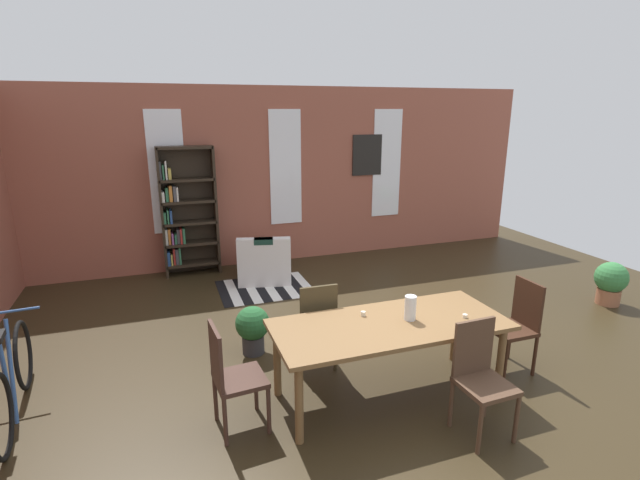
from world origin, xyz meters
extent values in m
plane|color=#312716|center=(0.00, 0.00, 0.00)|extent=(10.72, 10.72, 0.00)
cube|color=#9C5341|center=(0.00, 4.14, 1.49)|extent=(9.24, 0.12, 2.98)
cube|color=white|center=(-1.92, 4.07, 1.64)|extent=(0.55, 0.02, 1.94)
cube|color=white|center=(0.00, 4.07, 1.64)|extent=(0.55, 0.02, 1.94)
cube|color=white|center=(1.92, 4.07, 1.64)|extent=(0.55, 0.02, 1.94)
cube|color=brown|center=(-0.22, -0.25, 0.73)|extent=(2.14, 0.90, 0.04)
cylinder|color=brown|center=(-1.19, -0.61, 0.35)|extent=(0.07, 0.07, 0.71)
cylinder|color=brown|center=(0.75, -0.61, 0.35)|extent=(0.07, 0.07, 0.71)
cylinder|color=brown|center=(-1.19, 0.10, 0.35)|extent=(0.07, 0.07, 0.71)
cylinder|color=brown|center=(0.75, 0.10, 0.35)|extent=(0.07, 0.07, 0.71)
cylinder|color=silver|center=(-0.02, -0.25, 0.86)|extent=(0.11, 0.11, 0.23)
cylinder|color=silver|center=(0.48, -0.39, 0.76)|extent=(0.04, 0.04, 0.03)
cylinder|color=silver|center=(-0.39, -0.04, 0.77)|extent=(0.04, 0.04, 0.04)
cube|color=#3C321E|center=(-0.70, 0.50, 0.45)|extent=(0.41, 0.41, 0.04)
cube|color=#3C321E|center=(-0.70, 0.31, 0.70)|extent=(0.38, 0.04, 0.50)
cylinder|color=#3C321E|center=(-0.52, 0.67, 0.21)|extent=(0.04, 0.04, 0.43)
cylinder|color=#3C321E|center=(-0.88, 0.68, 0.21)|extent=(0.04, 0.04, 0.43)
cylinder|color=#3C321E|center=(-0.52, 0.31, 0.21)|extent=(0.04, 0.04, 0.43)
cylinder|color=#3C321E|center=(-0.88, 0.32, 0.21)|extent=(0.04, 0.04, 0.43)
cube|color=#371F13|center=(1.15, -0.25, 0.45)|extent=(0.40, 0.40, 0.04)
cube|color=#371F13|center=(1.33, -0.25, 0.70)|extent=(0.03, 0.38, 0.50)
cylinder|color=#371F13|center=(0.97, -0.07, 0.21)|extent=(0.04, 0.04, 0.43)
cylinder|color=#371F13|center=(0.97, -0.43, 0.21)|extent=(0.04, 0.04, 0.43)
cylinder|color=#371F13|center=(1.33, -0.07, 0.21)|extent=(0.04, 0.04, 0.43)
cylinder|color=#371F13|center=(1.33, -0.43, 0.21)|extent=(0.04, 0.04, 0.43)
cube|color=#412920|center=(-1.59, -0.25, 0.45)|extent=(0.43, 0.43, 0.04)
cube|color=#412920|center=(-1.77, -0.27, 0.70)|extent=(0.06, 0.38, 0.50)
cylinder|color=#412920|center=(-1.39, -0.42, 0.21)|extent=(0.04, 0.04, 0.43)
cylinder|color=#412920|center=(-1.42, -0.06, 0.21)|extent=(0.04, 0.04, 0.43)
cylinder|color=#412920|center=(-1.75, -0.45, 0.21)|extent=(0.04, 0.04, 0.43)
cylinder|color=#412920|center=(-1.78, -0.09, 0.21)|extent=(0.04, 0.04, 0.43)
cube|color=#4C3424|center=(0.26, -1.01, 0.45)|extent=(0.41, 0.41, 0.04)
cube|color=#4C3424|center=(0.26, -0.82, 0.70)|extent=(0.38, 0.04, 0.50)
cylinder|color=#4C3424|center=(0.09, -1.19, 0.21)|extent=(0.04, 0.04, 0.43)
cylinder|color=#4C3424|center=(0.45, -1.18, 0.21)|extent=(0.04, 0.04, 0.43)
cylinder|color=#4C3424|center=(0.08, -0.83, 0.21)|extent=(0.04, 0.04, 0.43)
cylinder|color=#4C3424|center=(0.44, -0.82, 0.21)|extent=(0.04, 0.04, 0.43)
cube|color=#2D2319|center=(-2.06, 3.88, 1.03)|extent=(0.04, 0.30, 2.06)
cube|color=#2D2319|center=(-1.23, 3.88, 1.03)|extent=(0.04, 0.30, 2.06)
cube|color=#2D2319|center=(-1.65, 4.02, 1.03)|extent=(0.87, 0.01, 2.06)
cube|color=#2D2319|center=(-1.65, 3.88, 0.17)|extent=(0.83, 0.30, 0.04)
cube|color=#284C8C|center=(-2.02, 3.88, 0.30)|extent=(0.05, 0.25, 0.22)
cube|color=gold|center=(-1.98, 3.88, 0.28)|extent=(0.03, 0.22, 0.18)
cube|color=#B22D28|center=(-1.93, 3.88, 0.33)|extent=(0.03, 0.19, 0.27)
cube|color=#4C4C51|center=(-1.89, 3.88, 0.32)|extent=(0.04, 0.16, 0.25)
cube|color=#33724C|center=(-1.85, 3.88, 0.33)|extent=(0.03, 0.19, 0.27)
cube|color=#2D2319|center=(-1.65, 3.88, 0.51)|extent=(0.83, 0.30, 0.04)
cube|color=white|center=(-2.03, 3.88, 0.66)|extent=(0.04, 0.19, 0.25)
cube|color=orange|center=(-1.98, 3.88, 0.66)|extent=(0.04, 0.17, 0.24)
cube|color=#8C4C8C|center=(-1.94, 3.88, 0.62)|extent=(0.03, 0.24, 0.18)
cube|color=#33724C|center=(-1.89, 3.88, 0.62)|extent=(0.03, 0.18, 0.16)
cube|color=#4C4C51|center=(-1.84, 3.88, 0.65)|extent=(0.04, 0.18, 0.24)
cube|color=#B22D28|center=(-1.80, 3.88, 0.66)|extent=(0.03, 0.25, 0.25)
cube|color=#33724C|center=(-1.76, 3.88, 0.66)|extent=(0.04, 0.22, 0.25)
cube|color=#2D2319|center=(-1.65, 3.88, 0.86)|extent=(0.83, 0.30, 0.04)
cube|color=#33724C|center=(-2.03, 3.88, 0.97)|extent=(0.04, 0.24, 0.18)
cube|color=#33724C|center=(-1.98, 3.88, 0.98)|extent=(0.03, 0.25, 0.21)
cube|color=#284C8C|center=(-1.93, 3.88, 0.98)|extent=(0.03, 0.24, 0.20)
cube|color=#2D2319|center=(-1.65, 3.88, 1.20)|extent=(0.83, 0.30, 0.04)
cube|color=white|center=(-2.02, 3.88, 1.30)|extent=(0.04, 0.24, 0.16)
cube|color=#33724C|center=(-1.96, 3.88, 1.33)|extent=(0.04, 0.17, 0.21)
cube|color=orange|center=(-1.91, 3.88, 1.34)|extent=(0.05, 0.21, 0.24)
cube|color=#4C4C51|center=(-1.85, 3.88, 1.34)|extent=(0.04, 0.22, 0.23)
cube|color=white|center=(-1.81, 3.88, 1.33)|extent=(0.03, 0.21, 0.22)
cube|color=#2D2319|center=(-1.65, 3.88, 1.54)|extent=(0.83, 0.30, 0.04)
cube|color=#4C4C51|center=(-2.03, 3.88, 1.70)|extent=(0.03, 0.15, 0.27)
cube|color=#33724C|center=(-1.99, 3.88, 1.68)|extent=(0.03, 0.18, 0.23)
cube|color=white|center=(-1.95, 3.88, 1.70)|extent=(0.03, 0.19, 0.28)
cube|color=gold|center=(-1.90, 3.88, 1.65)|extent=(0.04, 0.17, 0.17)
cube|color=#2D2319|center=(-1.65, 3.88, 2.04)|extent=(0.83, 0.30, 0.04)
cube|color=silver|center=(-0.60, 3.23, 0.20)|extent=(0.96, 0.96, 0.40)
cube|color=silver|center=(-0.67, 2.91, 0.57)|extent=(0.82, 0.34, 0.35)
cube|color=silver|center=(-0.27, 3.15, 0.48)|extent=(0.28, 0.73, 0.15)
cube|color=silver|center=(-0.93, 3.30, 0.48)|extent=(0.28, 0.73, 0.15)
cube|color=#19382D|center=(-0.67, 2.91, 0.71)|extent=(0.31, 0.23, 0.08)
torus|color=black|center=(-3.39, 0.06, 0.32)|extent=(0.09, 0.67, 0.67)
torus|color=black|center=(-3.46, 1.07, 0.32)|extent=(0.09, 0.67, 0.67)
cylinder|color=#335999|center=(-3.42, 0.56, 0.42)|extent=(0.06, 0.32, 0.88)
cylinder|color=#335999|center=(-3.41, 0.38, 0.60)|extent=(0.04, 0.04, 0.45)
cylinder|color=#335999|center=(-3.45, 0.97, 0.82)|extent=(0.44, 0.05, 0.02)
cylinder|color=#333338|center=(-1.25, 0.95, 0.10)|extent=(0.24, 0.24, 0.21)
sphere|color=#235B2D|center=(-1.25, 0.95, 0.35)|extent=(0.37, 0.37, 0.37)
cylinder|color=#9E6042|center=(3.66, 0.67, 0.11)|extent=(0.30, 0.30, 0.22)
sphere|color=#387F42|center=(3.66, 0.67, 0.39)|extent=(0.42, 0.42, 0.42)
cube|color=black|center=(-1.31, 2.81, 0.00)|extent=(0.14, 1.08, 0.01)
cube|color=white|center=(-1.17, 2.81, 0.00)|extent=(0.14, 1.08, 0.01)
cube|color=black|center=(-1.04, 2.81, 0.00)|extent=(0.14, 1.08, 0.01)
cube|color=white|center=(-0.90, 2.81, 0.00)|extent=(0.14, 1.08, 0.01)
cube|color=black|center=(-0.76, 2.81, 0.00)|extent=(0.14, 1.08, 0.01)
cube|color=white|center=(-0.63, 2.81, 0.00)|extent=(0.14, 1.08, 0.01)
cube|color=black|center=(-0.49, 2.81, 0.00)|extent=(0.14, 1.08, 0.01)
cube|color=white|center=(-0.36, 2.81, 0.00)|extent=(0.14, 1.08, 0.01)
cube|color=black|center=(-0.22, 2.81, 0.00)|extent=(0.14, 1.08, 0.01)
cube|color=white|center=(-0.08, 2.81, 0.00)|extent=(0.14, 1.08, 0.01)
cube|color=black|center=(1.52, 4.06, 1.81)|extent=(0.56, 0.03, 0.72)
camera|label=1|loc=(-2.09, -3.69, 2.59)|focal=26.27mm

